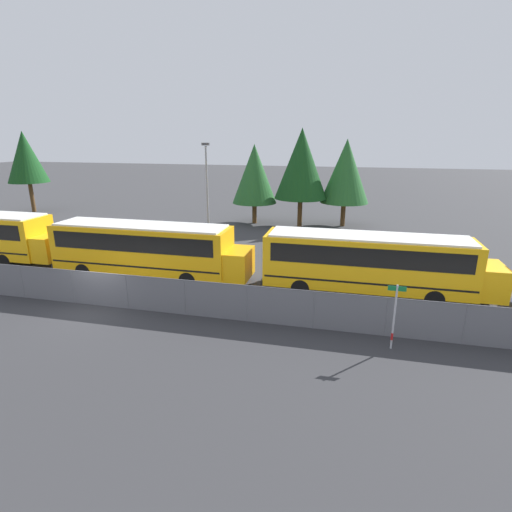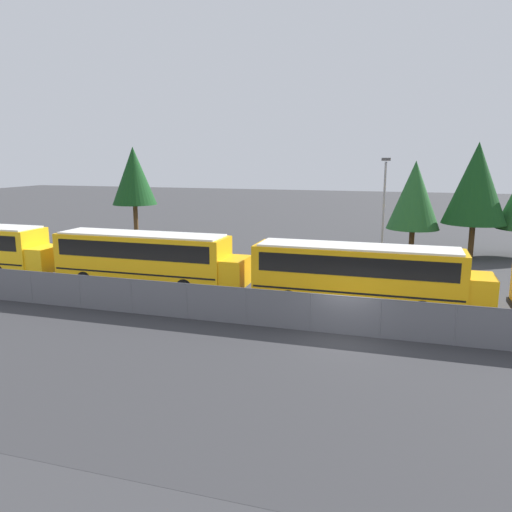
# 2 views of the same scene
# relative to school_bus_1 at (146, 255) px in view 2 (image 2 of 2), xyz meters

# --- Properties ---
(ground_plane) EXTENTS (200.00, 200.00, 0.00)m
(ground_plane) POSITION_rel_school_bus_1_xyz_m (12.77, -5.05, -1.97)
(ground_plane) COLOR #38383A
(road_strip) EXTENTS (111.27, 12.00, 0.01)m
(road_strip) POSITION_rel_school_bus_1_xyz_m (12.77, -11.05, -1.97)
(road_strip) COLOR #333335
(road_strip) RESTS_ON ground_plane
(fence) EXTENTS (77.34, 0.07, 1.82)m
(fence) POSITION_rel_school_bus_1_xyz_m (12.77, -5.05, -1.04)
(fence) COLOR #9EA0A5
(fence) RESTS_ON ground_plane
(school_bus_1) EXTENTS (12.27, 2.62, 3.33)m
(school_bus_1) POSITION_rel_school_bus_1_xyz_m (0.00, 0.00, 0.00)
(school_bus_1) COLOR #EDA80F
(school_bus_1) RESTS_ON ground_plane
(school_bus_2) EXTENTS (12.27, 2.62, 3.33)m
(school_bus_2) POSITION_rel_school_bus_1_xyz_m (13.05, -0.59, 0.00)
(school_bus_2) COLOR orange
(school_bus_2) RESTS_ON ground_plane
(light_pole) EXTENTS (0.60, 0.24, 7.84)m
(light_pole) POSITION_rel_school_bus_1_xyz_m (13.60, 8.79, 2.33)
(light_pole) COLOR gray
(light_pole) RESTS_ON ground_plane
(tree_1) EXTENTS (4.27, 4.27, 8.89)m
(tree_1) POSITION_rel_school_bus_1_xyz_m (-10.38, 16.58, 4.12)
(tree_1) COLOR #51381E
(tree_1) RESTS_ON ground_plane
(tree_2) EXTENTS (4.90, 4.90, 9.07)m
(tree_2) POSITION_rel_school_bus_1_xyz_m (20.21, 15.99, 3.90)
(tree_2) COLOR #51381E
(tree_2) RESTS_ON ground_plane
(tree_3) EXTENTS (4.30, 4.30, 7.62)m
(tree_3) POSITION_rel_school_bus_1_xyz_m (15.65, 16.44, 2.84)
(tree_3) COLOR #51381E
(tree_3) RESTS_ON ground_plane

